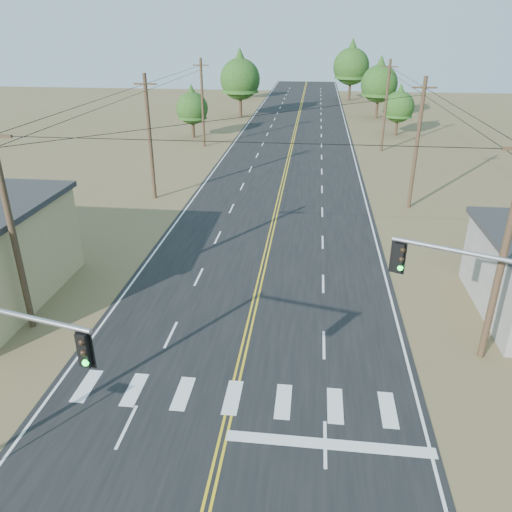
# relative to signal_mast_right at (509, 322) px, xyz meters

# --- Properties ---
(road) EXTENTS (15.00, 200.00, 0.02)m
(road) POSITION_rel_signal_mast_right_xyz_m (-9.15, 22.88, -4.71)
(road) COLOR black
(road) RESTS_ON ground
(utility_pole_left_near) EXTENTS (1.80, 0.30, 10.00)m
(utility_pole_left_near) POSITION_rel_signal_mast_right_xyz_m (-19.65, 4.88, 0.39)
(utility_pole_left_near) COLOR #4C3826
(utility_pole_left_near) RESTS_ON ground
(utility_pole_left_mid) EXTENTS (1.80, 0.30, 10.00)m
(utility_pole_left_mid) POSITION_rel_signal_mast_right_xyz_m (-19.65, 24.88, 0.39)
(utility_pole_left_mid) COLOR #4C3826
(utility_pole_left_mid) RESTS_ON ground
(utility_pole_left_far) EXTENTS (1.80, 0.30, 10.00)m
(utility_pole_left_far) POSITION_rel_signal_mast_right_xyz_m (-19.65, 44.88, 0.39)
(utility_pole_left_far) COLOR #4C3826
(utility_pole_left_far) RESTS_ON ground
(utility_pole_right_near) EXTENTS (1.80, 0.30, 10.00)m
(utility_pole_right_near) POSITION_rel_signal_mast_right_xyz_m (1.35, 4.88, 0.39)
(utility_pole_right_near) COLOR #4C3826
(utility_pole_right_near) RESTS_ON ground
(utility_pole_right_mid) EXTENTS (1.80, 0.30, 10.00)m
(utility_pole_right_mid) POSITION_rel_signal_mast_right_xyz_m (1.35, 24.88, 0.39)
(utility_pole_right_mid) COLOR #4C3826
(utility_pole_right_mid) RESTS_ON ground
(utility_pole_right_far) EXTENTS (1.80, 0.30, 10.00)m
(utility_pole_right_far) POSITION_rel_signal_mast_right_xyz_m (1.35, 44.88, 0.39)
(utility_pole_right_far) COLOR #4C3826
(utility_pole_right_far) RESTS_ON ground
(signal_mast_right) EXTENTS (5.31, 2.37, 6.99)m
(signal_mast_right) POSITION_rel_signal_mast_right_xyz_m (0.00, 0.00, 0.00)
(signal_mast_right) COLOR gray
(signal_mast_right) RESTS_ON ground
(tree_left_near) EXTENTS (4.03, 4.03, 6.72)m
(tree_left_near) POSITION_rel_signal_mast_right_xyz_m (-22.14, 49.86, -0.62)
(tree_left_near) COLOR #3F2D1E
(tree_left_near) RESTS_ON ground
(tree_left_mid) EXTENTS (6.21, 6.21, 10.35)m
(tree_left_mid) POSITION_rel_signal_mast_right_xyz_m (-18.37, 66.65, 1.61)
(tree_left_mid) COLOR #3F2D1E
(tree_left_mid) RESTS_ON ground
(tree_left_far) EXTENTS (4.30, 4.30, 7.17)m
(tree_left_far) POSITION_rel_signal_mast_right_xyz_m (-21.08, 87.77, -0.34)
(tree_left_far) COLOR #3F2D1E
(tree_left_far) RESTS_ON ground
(tree_right_near) EXTENTS (3.97, 3.97, 6.61)m
(tree_right_near) POSITION_rel_signal_mast_right_xyz_m (4.30, 54.51, -0.68)
(tree_right_near) COLOR #3F2D1E
(tree_right_near) RESTS_ON ground
(tree_right_mid) EXTENTS (5.59, 5.59, 9.32)m
(tree_right_mid) POSITION_rel_signal_mast_right_xyz_m (3.06, 67.92, 0.98)
(tree_right_mid) COLOR #3F2D1E
(tree_right_mid) RESTS_ON ground
(tree_right_far) EXTENTS (6.75, 6.75, 11.25)m
(tree_right_far) POSITION_rel_signal_mast_right_xyz_m (-0.15, 88.00, 2.16)
(tree_right_far) COLOR #3F2D1E
(tree_right_far) RESTS_ON ground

